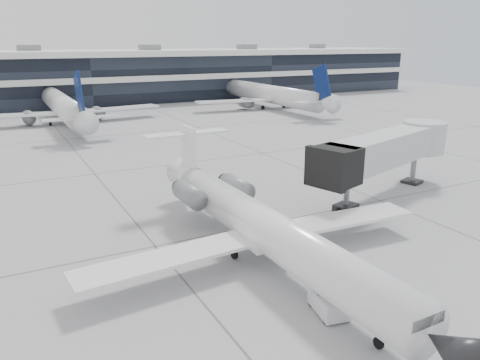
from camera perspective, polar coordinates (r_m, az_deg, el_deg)
ground at (r=35.92m, az=5.12°, el=-4.95°), size 220.00×220.00×0.00m
terminal at (r=111.77m, az=-18.67°, el=11.55°), size 170.00×22.00×10.00m
bg_jet_center at (r=84.62m, az=-20.57°, el=6.59°), size 32.00×40.00×9.60m
bg_jet_right at (r=97.92m, az=3.46°, el=8.83°), size 32.00×40.00×9.60m
regional_jet at (r=28.71m, az=2.84°, el=-5.69°), size 23.08×28.70×6.64m
jet_bridge at (r=42.72m, az=17.87°, el=3.72°), size 17.75×8.17×5.79m
baggage_tug at (r=24.60m, az=10.73°, el=-14.27°), size 1.75×2.47×1.43m
traffic_cone at (r=48.18m, az=-4.81°, el=1.04°), size 0.41×0.41×0.60m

